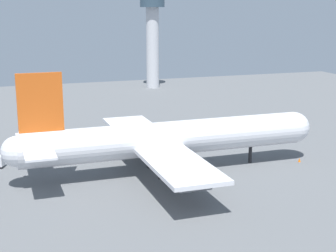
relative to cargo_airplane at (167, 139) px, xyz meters
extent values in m
plane|color=slate|center=(0.14, 0.00, -6.47)|extent=(242.30, 242.30, 0.00)
cylinder|color=silver|center=(0.14, 0.00, 0.10)|extent=(54.77, 6.35, 6.35)
sphere|color=silver|center=(27.52, 0.00, 0.10)|extent=(6.22, 6.22, 6.22)
sphere|color=silver|center=(-27.24, 0.00, 0.10)|extent=(5.40, 5.40, 5.40)
cube|color=#D85919|center=(-22.86, 0.00, 8.36)|extent=(7.67, 0.50, 10.16)
cube|color=silver|center=(-23.96, -5.06, 1.06)|extent=(4.93, 9.53, 0.36)
cube|color=silver|center=(-23.96, 5.06, 1.06)|extent=(4.93, 9.53, 0.36)
cube|color=silver|center=(-2.60, -12.99, -0.85)|extent=(9.31, 22.17, 0.70)
cube|color=silver|center=(-2.60, 12.99, -0.85)|extent=(9.31, 22.17, 0.70)
cylinder|color=gray|center=(-1.60, -9.67, -2.53)|extent=(5.08, 2.67, 2.67)
cylinder|color=gray|center=(-1.60, -17.87, -2.53)|extent=(5.08, 2.67, 2.67)
cylinder|color=gray|center=(-1.60, 9.67, -2.53)|extent=(5.08, 2.67, 2.67)
cylinder|color=gray|center=(-1.60, 17.87, -2.53)|extent=(5.08, 2.67, 2.67)
cylinder|color=black|center=(17.67, 0.00, -4.77)|extent=(0.70, 0.70, 3.40)
cylinder|color=black|center=(-2.60, -3.49, -4.77)|extent=(0.70, 0.70, 3.40)
cylinder|color=black|center=(-2.60, 3.49, -4.77)|extent=(0.70, 0.70, 3.40)
cylinder|color=black|center=(-29.97, 14.02, -6.05)|extent=(0.88, 0.58, 0.84)
cube|color=white|center=(32.00, 17.36, -5.12)|extent=(2.46, 2.47, 1.89)
cube|color=white|center=(34.40, 16.45, -5.57)|extent=(3.72, 2.94, 0.99)
cylinder|color=black|center=(32.39, 18.33, -6.07)|extent=(0.86, 0.55, 0.81)
cylinder|color=black|center=(31.65, 16.37, -6.07)|extent=(0.86, 0.55, 0.81)
cylinder|color=black|center=(35.38, 17.20, -6.07)|extent=(0.86, 0.55, 0.81)
cylinder|color=black|center=(34.63, 15.24, -6.07)|extent=(0.86, 0.55, 0.81)
cube|color=#333338|center=(-17.52, 32.56, -5.27)|extent=(2.36, 2.55, 1.64)
cube|color=#2D5193|center=(-20.05, 31.64, -5.48)|extent=(4.13, 3.20, 1.23)
cylinder|color=black|center=(-17.27, 31.45, -6.09)|extent=(0.81, 0.52, 0.76)
cylinder|color=black|center=(-18.04, 33.57, -6.09)|extent=(0.81, 0.52, 0.76)
cylinder|color=black|center=(-20.41, 30.31, -6.09)|extent=(0.81, 0.52, 0.76)
cylinder|color=black|center=(-21.18, 32.43, -6.09)|extent=(0.81, 0.52, 0.76)
cone|color=orange|center=(27.40, -2.83, -6.07)|extent=(0.56, 0.56, 0.80)
cylinder|color=silver|center=(28.35, 99.59, 8.79)|extent=(4.89, 4.89, 30.53)
cylinder|color=#334756|center=(28.35, 99.59, 26.52)|extent=(9.28, 9.28, 4.91)
camera|label=1|loc=(-29.98, -87.00, 24.23)|focal=54.15mm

